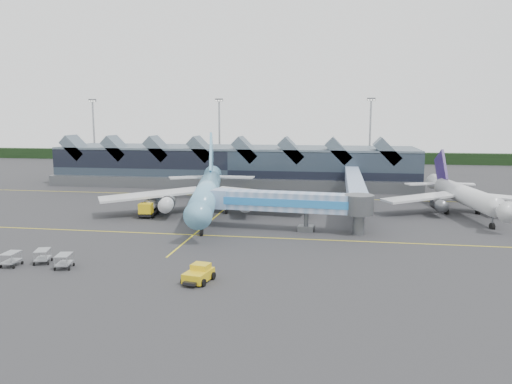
% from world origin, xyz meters
% --- Properties ---
extents(ground, '(260.00, 260.00, 0.00)m').
position_xyz_m(ground, '(0.00, 0.00, 0.00)').
color(ground, '#29292C').
rests_on(ground, ground).
extents(taxi_stripes, '(120.00, 60.00, 0.01)m').
position_xyz_m(taxi_stripes, '(0.00, 10.00, 0.01)').
color(taxi_stripes, gold).
rests_on(taxi_stripes, ground).
extents(tree_line_far, '(260.00, 4.00, 4.00)m').
position_xyz_m(tree_line_far, '(0.00, 110.00, 2.00)').
color(tree_line_far, black).
rests_on(tree_line_far, ground).
extents(terminal, '(90.00, 22.25, 12.52)m').
position_xyz_m(terminal, '(-5.07, 47.35, 4.88)').
color(terminal, black).
rests_on(terminal, ground).
extents(light_masts, '(132.40, 42.56, 22.45)m').
position_xyz_m(light_masts, '(21.00, 62.80, 12.49)').
color(light_masts, '#9C9FA4').
rests_on(light_masts, ground).
extents(main_airliner, '(37.95, 44.26, 14.30)m').
position_xyz_m(main_airliner, '(-2.06, 7.99, 4.20)').
color(main_airliner, '#62A7C7').
rests_on(main_airliner, ground).
extents(regional_jet, '(29.26, 32.21, 11.06)m').
position_xyz_m(regional_jet, '(42.99, 15.03, 3.51)').
color(regional_jet, silver).
rests_on(regional_jet, ground).
extents(jet_bridge, '(24.91, 5.77, 6.04)m').
position_xyz_m(jet_bridge, '(15.25, -2.95, 4.27)').
color(jet_bridge, '#7396C0').
rests_on(jet_bridge, ground).
extents(fuel_truck, '(3.17, 8.79, 2.92)m').
position_xyz_m(fuel_truck, '(-11.75, 5.57, 1.64)').
color(fuel_truck, black).
rests_on(fuel_truck, ground).
extents(pushback_tug, '(3.16, 4.39, 1.81)m').
position_xyz_m(pushback_tug, '(6.44, -28.10, 0.81)').
color(pushback_tug, gold).
rests_on(pushback_tug, ground).
extents(baggage_carts, '(8.33, 4.29, 1.66)m').
position_xyz_m(baggage_carts, '(-13.51, -25.69, 0.93)').
color(baggage_carts, '#95989D').
rests_on(baggage_carts, ground).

